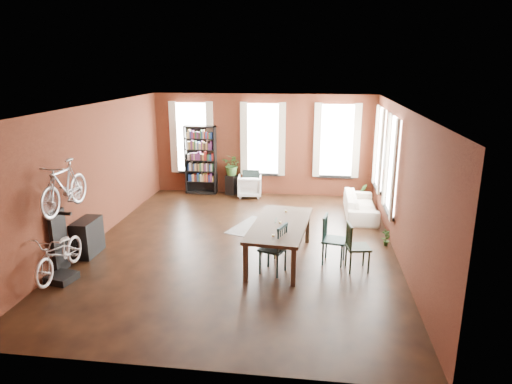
% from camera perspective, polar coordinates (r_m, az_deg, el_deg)
% --- Properties ---
extents(room, '(9.00, 9.04, 3.22)m').
position_cam_1_polar(room, '(10.65, -0.16, 5.17)').
color(room, black).
rests_on(room, ground).
extents(dining_table, '(1.34, 2.54, 0.83)m').
position_cam_1_polar(dining_table, '(9.83, 2.99, -6.22)').
color(dining_table, '#453629').
rests_on(dining_table, ground).
extents(dining_chair_a, '(0.61, 0.61, 1.04)m').
position_cam_1_polar(dining_chair_a, '(9.22, 2.12, -7.07)').
color(dining_chair_a, '#183235').
rests_on(dining_chair_a, ground).
extents(dining_chair_b, '(0.40, 0.40, 0.84)m').
position_cam_1_polar(dining_chair_b, '(10.01, 1.51, -5.77)').
color(dining_chair_b, black).
rests_on(dining_chair_b, ground).
extents(dining_chair_c, '(0.53, 0.53, 1.00)m').
position_cam_1_polar(dining_chair_c, '(9.56, 12.62, -6.74)').
color(dining_chair_c, black).
rests_on(dining_chair_c, ground).
extents(dining_chair_d, '(0.56, 0.56, 1.04)m').
position_cam_1_polar(dining_chair_d, '(9.78, 9.74, -5.92)').
color(dining_chair_d, '#1B3D39').
rests_on(dining_chair_d, ground).
extents(bookshelf, '(1.00, 0.32, 2.20)m').
position_cam_1_polar(bookshelf, '(14.82, -6.92, 3.99)').
color(bookshelf, black).
rests_on(bookshelf, ground).
extents(white_armchair, '(0.80, 0.75, 0.75)m').
position_cam_1_polar(white_armchair, '(14.48, -0.80, 0.88)').
color(white_armchair, white).
rests_on(white_armchair, ground).
extents(cream_sofa, '(0.61, 2.08, 0.81)m').
position_cam_1_polar(cream_sofa, '(12.96, 12.96, -1.18)').
color(cream_sofa, beige).
rests_on(cream_sofa, ground).
extents(striped_rug, '(1.42, 1.75, 0.01)m').
position_cam_1_polar(striped_rug, '(11.87, -0.20, -4.39)').
color(striped_rug, black).
rests_on(striped_rug, ground).
extents(bike_trainer, '(0.56, 0.56, 0.14)m').
position_cam_1_polar(bike_trainer, '(9.80, -23.11, -9.83)').
color(bike_trainer, black).
rests_on(bike_trainer, ground).
extents(bike_wall_rack, '(0.16, 0.60, 1.30)m').
position_cam_1_polar(bike_wall_rack, '(10.02, -23.39, -5.69)').
color(bike_wall_rack, black).
rests_on(bike_wall_rack, ground).
extents(console_table, '(0.40, 0.80, 0.80)m').
position_cam_1_polar(console_table, '(10.78, -20.30, -5.30)').
color(console_table, black).
rests_on(console_table, ground).
extents(plant_stand, '(0.39, 0.39, 0.62)m').
position_cam_1_polar(plant_stand, '(14.79, -3.08, 0.92)').
color(plant_stand, black).
rests_on(plant_stand, ground).
extents(plant_by_sofa, '(0.57, 0.72, 0.28)m').
position_cam_1_polar(plant_by_sofa, '(14.10, 12.97, -0.93)').
color(plant_by_sofa, '#295321').
rests_on(plant_by_sofa, ground).
extents(plant_small, '(0.38, 0.45, 0.14)m').
position_cam_1_polar(plant_small, '(11.09, 15.89, -6.13)').
color(plant_small, '#2C5421').
rests_on(plant_small, ground).
extents(bicycle_floor, '(0.61, 0.89, 1.67)m').
position_cam_1_polar(bicycle_floor, '(9.48, -23.58, -4.81)').
color(bicycle_floor, '#C0B3B0').
rests_on(bicycle_floor, bike_trainer).
extents(bicycle_hung, '(0.47, 1.00, 1.66)m').
position_cam_1_polar(bicycle_hung, '(9.49, -23.06, 2.56)').
color(bicycle_hung, '#A5A8AD').
rests_on(bicycle_hung, bike_wall_rack).
extents(plant_on_stand, '(0.84, 0.87, 0.54)m').
position_cam_1_polar(plant_on_stand, '(14.66, -2.97, 3.12)').
color(plant_on_stand, '#335E25').
rests_on(plant_on_stand, plant_stand).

